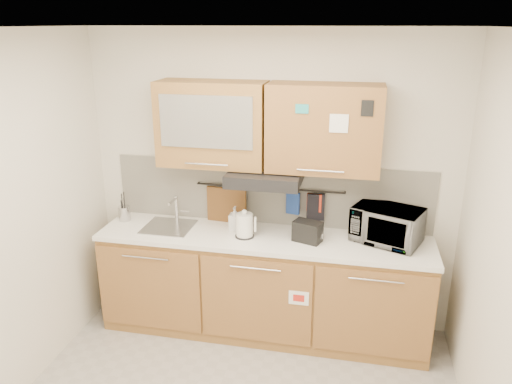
% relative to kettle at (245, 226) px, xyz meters
% --- Properties ---
extents(ceiling, '(3.20, 3.20, 0.00)m').
position_rel_kettle_xyz_m(ceiling, '(0.15, -1.14, 1.58)').
color(ceiling, white).
rests_on(ceiling, wall_back).
extents(wall_back, '(3.20, 0.00, 3.20)m').
position_rel_kettle_xyz_m(wall_back, '(0.15, 0.36, 0.28)').
color(wall_back, silver).
rests_on(wall_back, ground).
extents(base_cabinet, '(2.80, 0.64, 0.88)m').
position_rel_kettle_xyz_m(base_cabinet, '(0.15, 0.05, -0.61)').
color(base_cabinet, '#A9723C').
rests_on(base_cabinet, floor).
extents(countertop, '(2.82, 0.62, 0.04)m').
position_rel_kettle_xyz_m(countertop, '(0.15, 0.05, -0.12)').
color(countertop, white).
rests_on(countertop, base_cabinet).
extents(backsplash, '(2.80, 0.02, 0.56)m').
position_rel_kettle_xyz_m(backsplash, '(0.15, 0.34, 0.18)').
color(backsplash, silver).
rests_on(backsplash, countertop).
extents(upper_cabinets, '(1.82, 0.37, 0.70)m').
position_rel_kettle_xyz_m(upper_cabinets, '(0.15, 0.18, 0.81)').
color(upper_cabinets, '#A9723C').
rests_on(upper_cabinets, wall_back).
extents(range_hood, '(0.60, 0.46, 0.10)m').
position_rel_kettle_xyz_m(range_hood, '(0.15, 0.11, 0.40)').
color(range_hood, black).
rests_on(range_hood, upper_cabinets).
extents(sink, '(0.42, 0.40, 0.26)m').
position_rel_kettle_xyz_m(sink, '(-0.70, 0.06, -0.09)').
color(sink, silver).
rests_on(sink, countertop).
extents(utensil_rail, '(1.30, 0.02, 0.02)m').
position_rel_kettle_xyz_m(utensil_rail, '(0.15, 0.31, 0.24)').
color(utensil_rail, black).
rests_on(utensil_rail, backsplash).
extents(utensil_crock, '(0.14, 0.14, 0.27)m').
position_rel_kettle_xyz_m(utensil_crock, '(-1.15, 0.14, -0.03)').
color(utensil_crock, '#B2B2B7').
rests_on(utensil_crock, countertop).
extents(kettle, '(0.18, 0.17, 0.25)m').
position_rel_kettle_xyz_m(kettle, '(0.00, 0.00, 0.00)').
color(kettle, white).
rests_on(kettle, countertop).
extents(toaster, '(0.26, 0.20, 0.17)m').
position_rel_kettle_xyz_m(toaster, '(0.52, 0.02, -0.01)').
color(toaster, black).
rests_on(toaster, countertop).
extents(microwave, '(0.62, 0.53, 0.29)m').
position_rel_kettle_xyz_m(microwave, '(1.15, 0.15, 0.05)').
color(microwave, '#999999').
rests_on(microwave, countertop).
extents(soap_bottle, '(0.09, 0.10, 0.21)m').
position_rel_kettle_xyz_m(soap_bottle, '(-0.12, 0.14, 0.01)').
color(soap_bottle, '#999999').
rests_on(soap_bottle, countertop).
extents(cutting_board, '(0.37, 0.06, 0.45)m').
position_rel_kettle_xyz_m(cutting_board, '(-0.23, 0.29, -0.00)').
color(cutting_board, brown).
rests_on(cutting_board, utensil_rail).
extents(oven_mitt, '(0.12, 0.05, 0.19)m').
position_rel_kettle_xyz_m(oven_mitt, '(0.36, 0.29, 0.13)').
color(oven_mitt, '#203F94').
rests_on(oven_mitt, utensil_rail).
extents(dark_pouch, '(0.16, 0.07, 0.24)m').
position_rel_kettle_xyz_m(dark_pouch, '(0.56, 0.29, 0.11)').
color(dark_pouch, black).
rests_on(dark_pouch, utensil_rail).
extents(pot_holder, '(0.13, 0.04, 0.16)m').
position_rel_kettle_xyz_m(pot_holder, '(0.55, 0.29, 0.14)').
color(pot_holder, red).
rests_on(pot_holder, utensil_rail).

